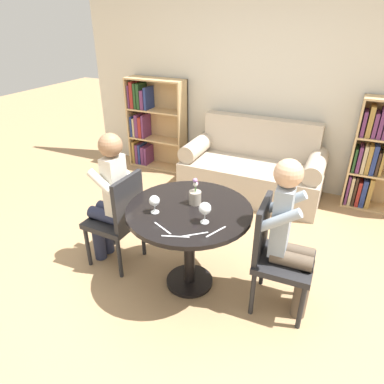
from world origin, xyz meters
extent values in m
plane|color=tan|center=(0.00, 0.00, 0.00)|extent=(16.00, 16.00, 0.00)
cube|color=beige|center=(0.00, 2.28, 1.35)|extent=(5.20, 0.05, 2.70)
cylinder|color=black|center=(0.00, 0.00, 0.72)|extent=(0.98, 0.98, 0.03)
cylinder|color=black|center=(0.00, 0.00, 0.37)|extent=(0.09, 0.09, 0.68)
cylinder|color=black|center=(0.00, 0.00, 0.01)|extent=(0.40, 0.40, 0.03)
cube|color=#B7A893|center=(0.00, 1.81, 0.21)|extent=(1.70, 0.80, 0.42)
cube|color=#B7A893|center=(0.00, 2.13, 0.67)|extent=(1.48, 0.16, 0.50)
cylinder|color=#B7A893|center=(-0.74, 1.81, 0.53)|extent=(0.22, 0.72, 0.22)
cylinder|color=#B7A893|center=(0.74, 1.81, 0.53)|extent=(0.22, 0.72, 0.22)
cube|color=tan|center=(-1.51, 2.23, 0.65)|extent=(0.86, 0.02, 1.29)
cube|color=tan|center=(-1.93, 2.10, 0.65)|extent=(0.02, 0.28, 1.29)
cube|color=tan|center=(-1.09, 2.10, 0.65)|extent=(0.02, 0.28, 1.29)
cube|color=tan|center=(-1.51, 2.10, 0.01)|extent=(0.82, 0.28, 0.02)
cube|color=tan|center=(-1.51, 2.10, 0.43)|extent=(0.82, 0.28, 0.02)
cube|color=tan|center=(-1.51, 2.10, 0.86)|extent=(0.82, 0.28, 0.02)
cube|color=tan|center=(-1.51, 2.10, 1.28)|extent=(0.82, 0.28, 0.02)
cube|color=olive|center=(-1.89, 2.09, 0.19)|extent=(0.04, 0.23, 0.34)
cube|color=#602D5B|center=(-1.83, 2.09, 0.17)|extent=(0.04, 0.23, 0.30)
cube|color=navy|center=(-1.79, 2.09, 0.17)|extent=(0.03, 0.23, 0.30)
cube|color=#602D5B|center=(-1.73, 2.09, 0.16)|extent=(0.05, 0.23, 0.28)
cube|color=#602D5B|center=(-1.68, 2.09, 0.16)|extent=(0.04, 0.23, 0.27)
cube|color=navy|center=(-1.89, 2.09, 0.59)|extent=(0.03, 0.23, 0.30)
cube|color=tan|center=(-1.85, 2.09, 0.58)|extent=(0.03, 0.23, 0.27)
cube|color=#602D5B|center=(-1.80, 2.09, 0.61)|extent=(0.05, 0.23, 0.33)
cube|color=maroon|center=(-1.74, 2.09, 0.60)|extent=(0.05, 0.23, 0.30)
cube|color=#602D5B|center=(-1.70, 2.09, 0.61)|extent=(0.03, 0.23, 0.33)
cube|color=#602D5B|center=(-1.89, 2.09, 1.03)|extent=(0.03, 0.23, 0.32)
cube|color=maroon|center=(-1.84, 2.09, 1.05)|extent=(0.05, 0.23, 0.36)
cube|color=#234723|center=(-1.79, 2.09, 1.04)|extent=(0.04, 0.23, 0.35)
cube|color=#234723|center=(-1.74, 2.09, 1.04)|extent=(0.04, 0.23, 0.35)
cube|color=#602D5B|center=(-1.68, 2.09, 1.00)|extent=(0.05, 0.23, 0.26)
cube|color=navy|center=(-1.62, 2.09, 1.02)|extent=(0.04, 0.23, 0.31)
cube|color=tan|center=(1.09, 2.10, 0.65)|extent=(0.02, 0.28, 1.29)
cube|color=tan|center=(1.51, 2.10, 0.01)|extent=(0.82, 0.28, 0.02)
cube|color=#602D5B|center=(1.13, 2.09, 0.20)|extent=(0.03, 0.23, 0.36)
cube|color=tan|center=(1.17, 2.09, 0.20)|extent=(0.03, 0.23, 0.35)
cube|color=#332319|center=(1.21, 2.09, 0.20)|extent=(0.03, 0.23, 0.36)
cube|color=maroon|center=(1.26, 2.09, 0.18)|extent=(0.04, 0.23, 0.31)
cube|color=navy|center=(1.31, 2.09, 0.19)|extent=(0.05, 0.23, 0.34)
cube|color=olive|center=(1.37, 2.09, 0.21)|extent=(0.05, 0.23, 0.37)
cube|color=#234723|center=(1.13, 2.09, 0.58)|extent=(0.03, 0.23, 0.28)
cube|color=#602D5B|center=(1.18, 2.09, 0.60)|extent=(0.04, 0.23, 0.31)
cube|color=tan|center=(1.23, 2.09, 0.61)|extent=(0.04, 0.23, 0.33)
cube|color=olive|center=(1.28, 2.09, 0.61)|extent=(0.04, 0.23, 0.34)
cube|color=navy|center=(1.33, 2.09, 0.62)|extent=(0.05, 0.23, 0.34)
cube|color=#332319|center=(1.37, 2.09, 0.58)|extent=(0.03, 0.23, 0.28)
cube|color=olive|center=(1.41, 2.09, 0.62)|extent=(0.03, 0.23, 0.34)
cube|color=#602D5B|center=(1.14, 2.09, 1.01)|extent=(0.04, 0.23, 0.28)
cube|color=olive|center=(1.20, 2.09, 1.04)|extent=(0.05, 0.23, 0.34)
cube|color=#602D5B|center=(1.25, 2.09, 1.00)|extent=(0.04, 0.23, 0.27)
cube|color=#602D5B|center=(1.30, 2.09, 1.02)|extent=(0.04, 0.23, 0.31)
cylinder|color=#232326|center=(-0.92, 0.18, 0.20)|extent=(0.04, 0.04, 0.40)
cylinder|color=#232326|center=(-0.94, -0.18, 0.20)|extent=(0.04, 0.04, 0.40)
cylinder|color=#232326|center=(-0.57, 0.17, 0.20)|extent=(0.04, 0.04, 0.40)
cylinder|color=#232326|center=(-0.58, -0.19, 0.20)|extent=(0.04, 0.04, 0.40)
cube|color=#232326|center=(-0.75, 0.00, 0.42)|extent=(0.44, 0.44, 0.05)
cube|color=#232326|center=(-0.56, -0.01, 0.68)|extent=(0.05, 0.38, 0.45)
cylinder|color=#232326|center=(0.94, -0.10, 0.20)|extent=(0.04, 0.04, 0.40)
cylinder|color=#232326|center=(0.92, 0.26, 0.20)|extent=(0.04, 0.04, 0.40)
cylinder|color=#232326|center=(0.58, -0.11, 0.20)|extent=(0.04, 0.04, 0.40)
cylinder|color=#232326|center=(0.57, 0.25, 0.20)|extent=(0.04, 0.04, 0.40)
cube|color=#232326|center=(0.75, 0.07, 0.42)|extent=(0.44, 0.44, 0.05)
cube|color=#232326|center=(0.56, 0.07, 0.68)|extent=(0.05, 0.38, 0.45)
cylinder|color=#282D47|center=(-0.91, 0.06, 0.23)|extent=(0.11, 0.11, 0.45)
cylinder|color=#282D47|center=(-0.91, -0.05, 0.23)|extent=(0.11, 0.11, 0.45)
cylinder|color=#282D47|center=(-0.80, 0.05, 0.50)|extent=(0.30, 0.12, 0.11)
cylinder|color=#282D47|center=(-0.80, -0.05, 0.50)|extent=(0.30, 0.12, 0.11)
cube|color=silver|center=(-0.69, 0.00, 0.78)|extent=(0.13, 0.20, 0.55)
cylinder|color=silver|center=(-0.69, 0.13, 0.87)|extent=(0.29, 0.08, 0.23)
cylinder|color=silver|center=(-0.70, -0.14, 0.87)|extent=(0.29, 0.08, 0.23)
sphere|color=#936B4C|center=(-0.69, 0.00, 1.15)|extent=(0.19, 0.19, 0.19)
cylinder|color=brown|center=(0.91, 0.03, 0.23)|extent=(0.11, 0.11, 0.45)
cylinder|color=brown|center=(0.91, 0.14, 0.23)|extent=(0.11, 0.11, 0.45)
cylinder|color=brown|center=(0.80, 0.02, 0.50)|extent=(0.30, 0.12, 0.11)
cylinder|color=brown|center=(0.80, 0.13, 0.50)|extent=(0.30, 0.12, 0.11)
cube|color=#93A3B2|center=(0.69, 0.07, 0.77)|extent=(0.13, 0.20, 0.54)
cylinder|color=#93A3B2|center=(0.70, -0.06, 0.86)|extent=(0.29, 0.08, 0.23)
cylinder|color=#93A3B2|center=(0.69, 0.21, 0.86)|extent=(0.29, 0.08, 0.23)
sphere|color=tan|center=(0.69, 0.07, 1.14)|extent=(0.20, 0.20, 0.20)
cylinder|color=white|center=(-0.21, -0.16, 0.74)|extent=(0.06, 0.06, 0.00)
cylinder|color=white|center=(-0.21, -0.16, 0.78)|extent=(0.01, 0.01, 0.06)
sphere|color=white|center=(-0.21, -0.16, 0.84)|extent=(0.08, 0.08, 0.08)
sphere|color=maroon|center=(-0.21, -0.16, 0.83)|extent=(0.06, 0.06, 0.06)
cylinder|color=white|center=(0.18, -0.13, 0.74)|extent=(0.06, 0.06, 0.00)
cylinder|color=white|center=(0.18, -0.13, 0.78)|extent=(0.01, 0.01, 0.07)
sphere|color=white|center=(0.18, -0.13, 0.86)|extent=(0.09, 0.09, 0.09)
sphere|color=maroon|center=(0.18, -0.13, 0.85)|extent=(0.07, 0.07, 0.07)
cylinder|color=#9E9384|center=(0.01, 0.09, 0.79)|extent=(0.10, 0.10, 0.11)
cylinder|color=#4C7A42|center=(0.01, 0.09, 0.88)|extent=(0.01, 0.01, 0.06)
sphere|color=silver|center=(0.01, 0.09, 0.91)|extent=(0.04, 0.04, 0.04)
cylinder|color=#4C7A42|center=(0.01, 0.11, 0.88)|extent=(0.00, 0.01, 0.06)
sphere|color=#D16684|center=(0.01, 0.11, 0.91)|extent=(0.04, 0.04, 0.04)
cylinder|color=#4C7A42|center=(0.01, 0.08, 0.90)|extent=(0.01, 0.01, 0.10)
sphere|color=#9E70B2|center=(0.01, 0.08, 0.95)|extent=(0.04, 0.04, 0.04)
cube|color=silver|center=(-0.05, -0.32, 0.74)|extent=(0.18, 0.09, 0.00)
cube|color=silver|center=(0.18, -0.30, 0.74)|extent=(0.15, 0.13, 0.00)
cube|color=silver|center=(0.08, -0.38, 0.74)|extent=(0.18, 0.08, 0.00)
cube|color=silver|center=(0.30, -0.21, 0.74)|extent=(0.08, 0.18, 0.00)
camera|label=1|loc=(0.98, -2.05, 2.08)|focal=32.00mm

